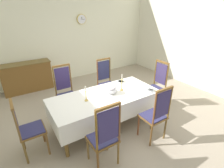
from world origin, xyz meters
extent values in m
cube|color=#A0927F|center=(0.00, 0.00, -0.02)|extent=(7.04, 5.93, 0.04)
cube|color=silver|center=(0.00, 3.01, 1.74)|extent=(7.04, 0.08, 3.49)
cube|color=silver|center=(3.56, 0.00, 1.74)|extent=(0.08, 5.93, 3.49)
cylinder|color=brown|center=(-1.03, -0.52, 0.36)|extent=(0.07, 0.07, 0.72)
cylinder|color=brown|center=(1.03, -0.52, 0.36)|extent=(0.07, 0.07, 0.72)
cylinder|color=brown|center=(-1.03, 0.29, 0.36)|extent=(0.07, 0.07, 0.72)
cylinder|color=brown|center=(1.03, 0.29, 0.36)|extent=(0.07, 0.07, 0.72)
cube|color=brown|center=(0.00, -0.12, 0.68)|extent=(2.14, 0.89, 0.08)
cube|color=brown|center=(0.00, -0.12, 0.73)|extent=(2.26, 1.01, 0.03)
cube|color=white|center=(0.00, -0.12, 0.75)|extent=(2.28, 1.03, 0.00)
cube|color=white|center=(0.00, -0.62, 0.55)|extent=(2.28, 0.00, 0.40)
cube|color=white|center=(0.00, 0.39, 0.55)|extent=(2.28, 0.00, 0.40)
cube|color=white|center=(-1.13, -0.12, 0.55)|extent=(0.00, 1.03, 0.40)
cube|color=white|center=(1.13, -0.12, 0.55)|extent=(0.00, 1.03, 0.40)
cylinder|color=brown|center=(-0.74, -0.78, 0.24)|extent=(0.04, 0.04, 0.48)
cylinder|color=brown|center=(-0.36, -0.78, 0.24)|extent=(0.04, 0.04, 0.48)
cylinder|color=brown|center=(-0.74, -1.14, 0.24)|extent=(0.04, 0.04, 0.48)
cylinder|color=brown|center=(-0.36, -1.14, 0.24)|extent=(0.04, 0.04, 0.48)
cube|color=brown|center=(-0.55, -0.96, 0.49)|extent=(0.44, 0.42, 0.03)
cube|color=navy|center=(-0.55, -0.96, 0.52)|extent=(0.40, 0.38, 0.02)
cylinder|color=brown|center=(-0.75, -1.15, 0.85)|extent=(0.03, 0.03, 0.70)
cylinder|color=brown|center=(-0.36, -1.15, 0.85)|extent=(0.03, 0.03, 0.70)
cube|color=navy|center=(-0.55, -1.15, 0.89)|extent=(0.34, 0.02, 0.53)
cube|color=brown|center=(-0.55, -1.15, 1.20)|extent=(0.40, 0.04, 0.04)
cylinder|color=brown|center=(-0.36, 0.55, 0.24)|extent=(0.04, 0.04, 0.48)
cylinder|color=brown|center=(-0.74, 0.55, 0.24)|extent=(0.04, 0.04, 0.48)
cylinder|color=brown|center=(-0.36, 0.91, 0.24)|extent=(0.04, 0.04, 0.48)
cylinder|color=brown|center=(-0.74, 0.91, 0.24)|extent=(0.04, 0.04, 0.48)
cube|color=brown|center=(-0.55, 0.73, 0.49)|extent=(0.44, 0.42, 0.03)
cube|color=navy|center=(-0.55, 0.73, 0.52)|extent=(0.40, 0.38, 0.02)
cylinder|color=brown|center=(-0.36, 0.92, 0.86)|extent=(0.03, 0.03, 0.71)
cylinder|color=brown|center=(-0.75, 0.92, 0.86)|extent=(0.03, 0.03, 0.71)
cube|color=navy|center=(-0.55, 0.92, 0.89)|extent=(0.34, 0.02, 0.54)
cube|color=brown|center=(-0.55, 0.92, 1.21)|extent=(0.40, 0.04, 0.04)
cylinder|color=brown|center=(0.38, -0.78, 0.24)|extent=(0.04, 0.04, 0.48)
cylinder|color=brown|center=(0.76, -0.78, 0.24)|extent=(0.04, 0.04, 0.48)
cylinder|color=brown|center=(0.38, -1.14, 0.24)|extent=(0.04, 0.04, 0.48)
cylinder|color=brown|center=(0.76, -1.14, 0.24)|extent=(0.04, 0.04, 0.48)
cube|color=brown|center=(0.57, -0.96, 0.49)|extent=(0.44, 0.42, 0.03)
cube|color=navy|center=(0.57, -0.96, 0.52)|extent=(0.40, 0.38, 0.02)
cylinder|color=brown|center=(0.38, -1.15, 0.83)|extent=(0.03, 0.03, 0.66)
cylinder|color=brown|center=(0.77, -1.15, 0.83)|extent=(0.03, 0.03, 0.66)
cube|color=#332B59|center=(0.57, -1.15, 0.87)|extent=(0.34, 0.02, 0.50)
cube|color=brown|center=(0.57, -1.15, 1.16)|extent=(0.40, 0.04, 0.04)
cylinder|color=brown|center=(0.76, 0.55, 0.24)|extent=(0.04, 0.04, 0.48)
cylinder|color=brown|center=(0.38, 0.55, 0.24)|extent=(0.04, 0.04, 0.48)
cylinder|color=brown|center=(0.76, 0.91, 0.24)|extent=(0.04, 0.04, 0.48)
cylinder|color=brown|center=(0.38, 0.91, 0.24)|extent=(0.04, 0.04, 0.48)
cube|color=brown|center=(0.57, 0.73, 0.49)|extent=(0.44, 0.42, 0.03)
cube|color=navy|center=(0.57, 0.73, 0.52)|extent=(0.40, 0.38, 0.02)
cylinder|color=brown|center=(0.77, 0.92, 0.84)|extent=(0.03, 0.03, 0.68)
cylinder|color=brown|center=(0.38, 0.92, 0.84)|extent=(0.03, 0.03, 0.68)
cube|color=#2A2C51|center=(0.57, 0.92, 0.88)|extent=(0.34, 0.02, 0.52)
cube|color=brown|center=(0.57, 0.92, 1.19)|extent=(0.40, 0.04, 0.04)
cylinder|color=brown|center=(-1.29, 0.07, 0.24)|extent=(0.04, 0.04, 0.48)
cylinder|color=brown|center=(-1.29, -0.31, 0.24)|extent=(0.04, 0.04, 0.48)
cylinder|color=brown|center=(-1.65, 0.07, 0.24)|extent=(0.04, 0.04, 0.48)
cylinder|color=brown|center=(-1.65, -0.31, 0.24)|extent=(0.04, 0.04, 0.48)
cube|color=brown|center=(-1.47, -0.12, 0.49)|extent=(0.42, 0.44, 0.03)
cube|color=navy|center=(-1.47, -0.12, 0.52)|extent=(0.38, 0.40, 0.02)
cylinder|color=brown|center=(-1.66, 0.08, 0.79)|extent=(0.03, 0.03, 0.58)
cylinder|color=brown|center=(-1.66, -0.31, 0.79)|extent=(0.03, 0.03, 0.58)
cube|color=navy|center=(-1.66, -0.12, 0.82)|extent=(0.02, 0.34, 0.44)
cube|color=brown|center=(-1.66, -0.12, 1.08)|extent=(0.04, 0.40, 0.04)
cylinder|color=brown|center=(1.29, -0.31, 0.24)|extent=(0.04, 0.04, 0.48)
cylinder|color=brown|center=(1.29, 0.07, 0.24)|extent=(0.04, 0.04, 0.48)
cylinder|color=brown|center=(1.65, -0.31, 0.24)|extent=(0.04, 0.04, 0.48)
cylinder|color=brown|center=(1.65, 0.07, 0.24)|extent=(0.04, 0.04, 0.48)
cube|color=brown|center=(1.47, -0.12, 0.49)|extent=(0.42, 0.44, 0.03)
cube|color=navy|center=(1.47, -0.12, 0.52)|extent=(0.38, 0.40, 0.02)
cylinder|color=brown|center=(1.66, -0.31, 0.85)|extent=(0.03, 0.03, 0.69)
cylinder|color=brown|center=(1.66, 0.08, 0.85)|extent=(0.03, 0.03, 0.69)
cube|color=#362C52|center=(1.66, -0.12, 0.89)|extent=(0.02, 0.34, 0.53)
cube|color=brown|center=(1.66, -0.12, 1.20)|extent=(0.04, 0.40, 0.04)
cylinder|color=silver|center=(0.15, -0.12, 0.76)|extent=(0.14, 0.14, 0.02)
ellipsoid|color=silver|center=(0.15, -0.12, 0.83)|extent=(0.26, 0.26, 0.12)
ellipsoid|color=silver|center=(0.15, -0.12, 0.90)|extent=(0.23, 0.23, 0.09)
sphere|color=#40735D|center=(0.15, -0.12, 0.95)|extent=(0.03, 0.03, 0.03)
cylinder|color=gold|center=(-0.43, -0.12, 0.76)|extent=(0.07, 0.07, 0.02)
cylinder|color=gold|center=(-0.43, -0.12, 0.86)|extent=(0.02, 0.02, 0.18)
cone|color=gold|center=(-0.43, -0.12, 0.96)|extent=(0.04, 0.04, 0.02)
cylinder|color=silver|center=(-0.43, -0.12, 1.02)|extent=(0.02, 0.02, 0.10)
cylinder|color=gold|center=(0.43, -0.12, 0.76)|extent=(0.07, 0.07, 0.02)
cylinder|color=gold|center=(0.43, -0.12, 0.89)|extent=(0.02, 0.02, 0.24)
cone|color=gold|center=(0.43, -0.12, 1.02)|extent=(0.04, 0.04, 0.02)
cylinder|color=silver|center=(0.43, -0.12, 1.08)|extent=(0.02, 0.02, 0.10)
cylinder|color=silver|center=(0.93, -0.50, 0.77)|extent=(0.16, 0.16, 0.03)
cylinder|color=white|center=(0.93, -0.50, 0.78)|extent=(0.13, 0.13, 0.02)
torus|color=#40735D|center=(0.93, -0.50, 0.79)|extent=(0.15, 0.15, 0.01)
cylinder|color=silver|center=(0.66, 0.24, 0.77)|extent=(0.16, 0.16, 0.03)
cylinder|color=silver|center=(0.66, 0.24, 0.77)|extent=(0.13, 0.13, 0.02)
torus|color=#40735D|center=(0.66, 0.24, 0.78)|extent=(0.15, 0.15, 0.01)
cube|color=gold|center=(1.03, -0.53, 0.76)|extent=(0.04, 0.14, 0.00)
ellipsoid|color=gold|center=(1.05, -0.45, 0.76)|extent=(0.03, 0.05, 0.01)
cube|color=gold|center=(0.78, 0.20, 0.76)|extent=(0.03, 0.14, 0.00)
ellipsoid|color=gold|center=(0.77, 0.29, 0.76)|extent=(0.03, 0.05, 0.01)
cube|color=brown|center=(-1.15, 2.69, 0.44)|extent=(1.40, 0.44, 0.88)
cube|color=brown|center=(-1.15, 2.69, 0.89)|extent=(1.44, 0.48, 0.02)
cube|color=brown|center=(-0.80, 2.91, 0.44)|extent=(0.59, 0.01, 0.70)
cube|color=brown|center=(-1.50, 2.91, 0.44)|extent=(0.59, 0.01, 0.70)
cylinder|color=#D1B251|center=(0.90, 2.94, 2.05)|extent=(0.33, 0.05, 0.33)
cylinder|color=silver|center=(0.90, 2.91, 2.05)|extent=(0.30, 0.01, 0.30)
cube|color=black|center=(0.90, 2.90, 2.09)|extent=(0.01, 0.00, 0.08)
cube|color=black|center=(0.94, 2.90, 2.05)|extent=(0.12, 0.00, 0.01)
camera|label=1|loc=(-1.56, -2.82, 2.43)|focal=27.07mm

